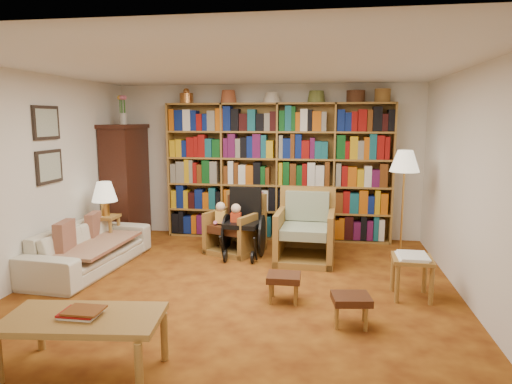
% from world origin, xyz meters
% --- Properties ---
extents(floor, '(5.00, 5.00, 0.00)m').
position_xyz_m(floor, '(0.00, 0.00, 0.00)').
color(floor, '#9F5C18').
rests_on(floor, ground).
extents(ceiling, '(5.00, 5.00, 0.00)m').
position_xyz_m(ceiling, '(0.00, 0.00, 2.50)').
color(ceiling, silver).
rests_on(ceiling, wall_back).
extents(wall_back, '(5.00, 0.00, 5.00)m').
position_xyz_m(wall_back, '(0.00, 2.50, 1.25)').
color(wall_back, silver).
rests_on(wall_back, floor).
extents(wall_front, '(5.00, 0.00, 5.00)m').
position_xyz_m(wall_front, '(0.00, -2.50, 1.25)').
color(wall_front, silver).
rests_on(wall_front, floor).
extents(wall_left, '(0.00, 5.00, 5.00)m').
position_xyz_m(wall_left, '(-2.50, 0.00, 1.25)').
color(wall_left, silver).
rests_on(wall_left, floor).
extents(wall_right, '(0.00, 5.00, 5.00)m').
position_xyz_m(wall_right, '(2.50, 0.00, 1.25)').
color(wall_right, silver).
rests_on(wall_right, floor).
extents(bookshelf, '(3.60, 0.30, 2.42)m').
position_xyz_m(bookshelf, '(0.20, 2.33, 1.17)').
color(bookshelf, olive).
rests_on(bookshelf, floor).
extents(curio_cabinet, '(0.50, 0.95, 2.40)m').
position_xyz_m(curio_cabinet, '(-2.25, 2.00, 0.95)').
color(curio_cabinet, '#37180F').
rests_on(curio_cabinet, floor).
extents(framed_pictures, '(0.03, 0.52, 0.97)m').
position_xyz_m(framed_pictures, '(-2.48, 0.30, 1.62)').
color(framed_pictures, black).
rests_on(framed_pictures, wall_left).
extents(sofa, '(2.01, 0.91, 0.57)m').
position_xyz_m(sofa, '(-2.05, 0.41, 0.29)').
color(sofa, beige).
rests_on(sofa, floor).
extents(sofa_throw, '(0.77, 1.38, 0.04)m').
position_xyz_m(sofa_throw, '(-2.00, 0.41, 0.30)').
color(sofa_throw, beige).
rests_on(sofa_throw, sofa).
extents(cushion_left, '(0.16, 0.37, 0.35)m').
position_xyz_m(cushion_left, '(-2.18, 0.76, 0.45)').
color(cushion_left, maroon).
rests_on(cushion_left, sofa).
extents(cushion_right, '(0.18, 0.40, 0.39)m').
position_xyz_m(cushion_right, '(-2.18, 0.06, 0.45)').
color(cushion_right, maroon).
rests_on(cushion_right, sofa).
extents(side_table_lamp, '(0.34, 0.34, 0.57)m').
position_xyz_m(side_table_lamp, '(-2.15, 1.06, 0.39)').
color(side_table_lamp, olive).
rests_on(side_table_lamp, floor).
extents(table_lamp, '(0.36, 0.36, 0.49)m').
position_xyz_m(table_lamp, '(-2.15, 1.06, 0.90)').
color(table_lamp, gold).
rests_on(table_lamp, side_table_lamp).
extents(armchair_leather, '(0.94, 0.94, 0.87)m').
position_xyz_m(armchair_leather, '(-0.33, 1.53, 0.36)').
color(armchair_leather, olive).
rests_on(armchair_leather, floor).
extents(armchair_sage, '(0.82, 0.85, 0.99)m').
position_xyz_m(armchair_sage, '(0.71, 1.26, 0.38)').
color(armchair_sage, olive).
rests_on(armchair_sage, floor).
extents(wheelchair, '(0.56, 0.78, 0.97)m').
position_xyz_m(wheelchair, '(-0.17, 1.33, 0.44)').
color(wheelchair, black).
rests_on(wheelchair, floor).
extents(floor_lamp, '(0.40, 0.40, 1.53)m').
position_xyz_m(floor_lamp, '(2.04, 1.49, 1.32)').
color(floor_lamp, gold).
rests_on(floor_lamp, floor).
extents(side_table_papers, '(0.45, 0.45, 0.49)m').
position_xyz_m(side_table_papers, '(1.94, 0.03, 0.38)').
color(side_table_papers, olive).
rests_on(side_table_papers, floor).
extents(footstool_a, '(0.36, 0.31, 0.30)m').
position_xyz_m(footstool_a, '(0.56, -0.29, 0.25)').
color(footstool_a, '#4A2713').
rests_on(footstool_a, floor).
extents(footstool_b, '(0.40, 0.35, 0.30)m').
position_xyz_m(footstool_b, '(1.25, -0.78, 0.25)').
color(footstool_b, '#4A2713').
rests_on(footstool_b, floor).
extents(coffee_table, '(1.25, 0.73, 0.51)m').
position_xyz_m(coffee_table, '(-0.83, -1.91, 0.40)').
color(coffee_table, olive).
rests_on(coffee_table, floor).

